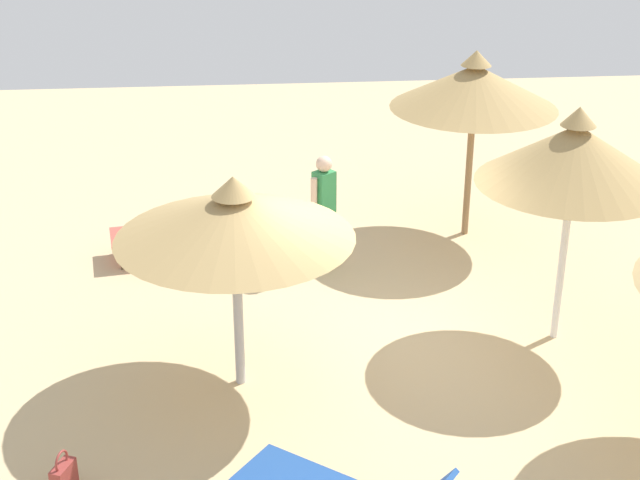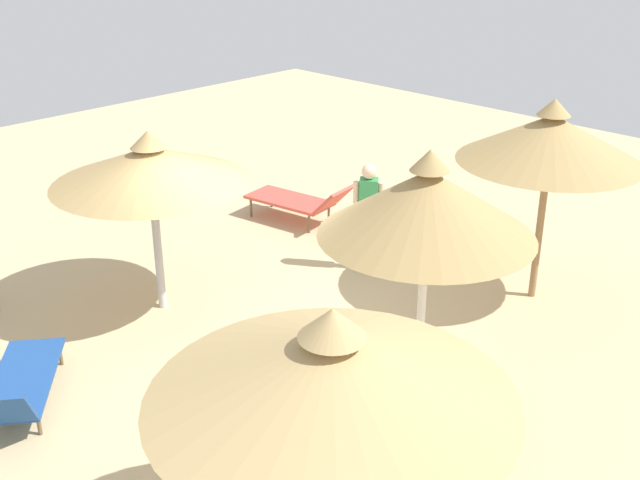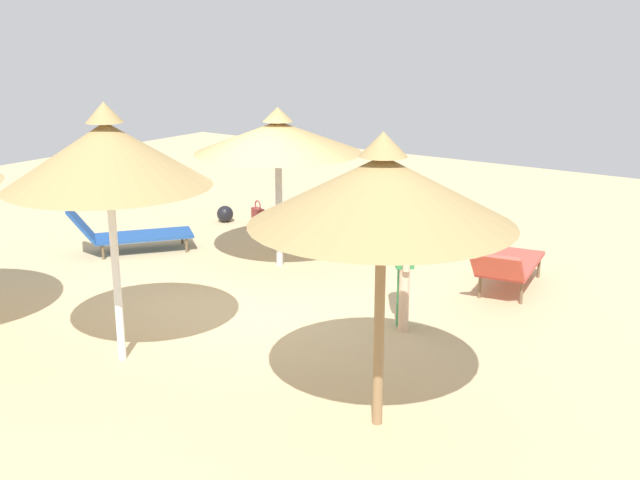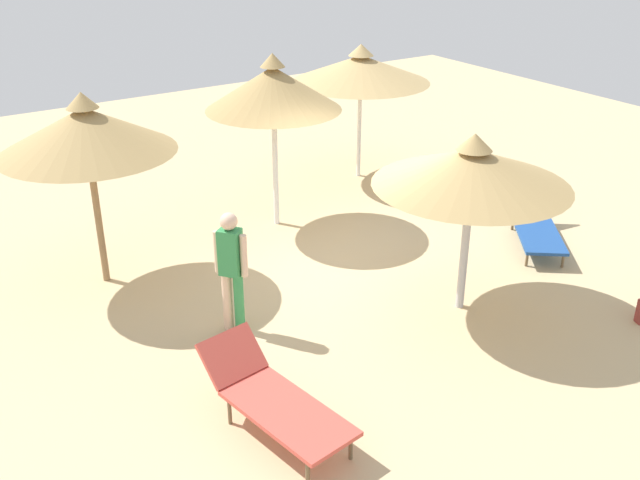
{
  "view_description": "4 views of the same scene",
  "coord_description": "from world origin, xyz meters",
  "px_view_note": "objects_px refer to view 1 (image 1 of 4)",
  "views": [
    {
      "loc": [
        -1.46,
        -9.81,
        5.97
      ],
      "look_at": [
        -0.54,
        0.76,
        1.11
      ],
      "focal_mm": 53.67,
      "sensor_mm": 36.0,
      "label": 1
    },
    {
      "loc": [
        6.57,
        -5.81,
        5.14
      ],
      "look_at": [
        0.07,
        0.83,
        1.05
      ],
      "focal_mm": 43.74,
      "sensor_mm": 36.0,
      "label": 2
    },
    {
      "loc": [
        7.73,
        6.62,
        3.75
      ],
      "look_at": [
        -0.9,
        0.64,
        0.76
      ],
      "focal_mm": 43.65,
      "sensor_mm": 36.0,
      "label": 3
    },
    {
      "loc": [
        -7.8,
        5.83,
        5.16
      ],
      "look_at": [
        -0.13,
        0.79,
        0.81
      ],
      "focal_mm": 40.93,
      "sensor_mm": 36.0,
      "label": 4
    }
  ],
  "objects_px": {
    "lounge_chair_far_left": "(181,228)",
    "person_standing_back": "(324,205)",
    "parasol_umbrella_edge": "(575,155)",
    "parasol_umbrella_far_right": "(475,87)",
    "parasol_umbrella_near_left": "(234,217)",
    "handbag": "(64,478)"
  },
  "relations": [
    {
      "from": "lounge_chair_far_left",
      "to": "handbag",
      "type": "bearing_deg",
      "value": -99.35
    },
    {
      "from": "parasol_umbrella_edge",
      "to": "parasol_umbrella_near_left",
      "type": "relative_size",
      "value": 1.14
    },
    {
      "from": "parasol_umbrella_near_left",
      "to": "lounge_chair_far_left",
      "type": "xyz_separation_m",
      "value": [
        -0.81,
        3.44,
        -1.62
      ]
    },
    {
      "from": "parasol_umbrella_edge",
      "to": "person_standing_back",
      "type": "xyz_separation_m",
      "value": [
        -2.64,
        2.18,
        -1.42
      ]
    },
    {
      "from": "parasol_umbrella_edge",
      "to": "parasol_umbrella_far_right",
      "type": "relative_size",
      "value": 1.04
    },
    {
      "from": "parasol_umbrella_edge",
      "to": "parasol_umbrella_far_right",
      "type": "bearing_deg",
      "value": 97.22
    },
    {
      "from": "parasol_umbrella_edge",
      "to": "person_standing_back",
      "type": "relative_size",
      "value": 1.77
    },
    {
      "from": "parasol_umbrella_far_right",
      "to": "handbag",
      "type": "relative_size",
      "value": 5.68
    },
    {
      "from": "parasol_umbrella_near_left",
      "to": "parasol_umbrella_far_right",
      "type": "height_order",
      "value": "parasol_umbrella_far_right"
    },
    {
      "from": "lounge_chair_far_left",
      "to": "person_standing_back",
      "type": "relative_size",
      "value": 1.2
    },
    {
      "from": "handbag",
      "to": "lounge_chair_far_left",
      "type": "bearing_deg",
      "value": 80.65
    },
    {
      "from": "lounge_chair_far_left",
      "to": "handbag",
      "type": "height_order",
      "value": "lounge_chair_far_left"
    },
    {
      "from": "person_standing_back",
      "to": "lounge_chair_far_left",
      "type": "bearing_deg",
      "value": 164.1
    },
    {
      "from": "parasol_umbrella_near_left",
      "to": "parasol_umbrella_far_right",
      "type": "bearing_deg",
      "value": 48.03
    },
    {
      "from": "lounge_chair_far_left",
      "to": "handbag",
      "type": "relative_size",
      "value": 4.01
    },
    {
      "from": "handbag",
      "to": "parasol_umbrella_near_left",
      "type": "bearing_deg",
      "value": 47.11
    },
    {
      "from": "parasol_umbrella_near_left",
      "to": "lounge_chair_far_left",
      "type": "distance_m",
      "value": 3.89
    },
    {
      "from": "parasol_umbrella_far_right",
      "to": "person_standing_back",
      "type": "xyz_separation_m",
      "value": [
        -2.24,
        -0.97,
        -1.35
      ]
    },
    {
      "from": "parasol_umbrella_far_right",
      "to": "handbag",
      "type": "bearing_deg",
      "value": -132.26
    },
    {
      "from": "parasol_umbrella_edge",
      "to": "lounge_chair_far_left",
      "type": "relative_size",
      "value": 1.47
    },
    {
      "from": "lounge_chair_far_left",
      "to": "parasol_umbrella_far_right",
      "type": "bearing_deg",
      "value": 5.27
    },
    {
      "from": "person_standing_back",
      "to": "handbag",
      "type": "height_order",
      "value": "person_standing_back"
    }
  ]
}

